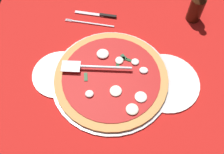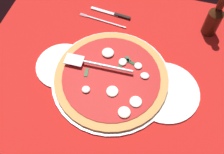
% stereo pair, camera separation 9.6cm
% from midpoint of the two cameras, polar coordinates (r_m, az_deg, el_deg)
% --- Properties ---
extents(ground_plane, '(1.07, 1.07, 0.01)m').
position_cam_midpoint_polar(ground_plane, '(0.96, -3.16, -2.47)').
color(ground_plane, red).
extents(checker_pattern, '(1.07, 1.07, 0.00)m').
position_cam_midpoint_polar(checker_pattern, '(0.96, -3.17, -2.34)').
color(checker_pattern, silver).
rests_on(checker_pattern, ground_plane).
extents(pizza_pan, '(0.45, 0.45, 0.01)m').
position_cam_midpoint_polar(pizza_pan, '(0.97, -2.81, -0.69)').
color(pizza_pan, '#B4B7B9').
rests_on(pizza_pan, ground_plane).
extents(dinner_plate_left, '(0.21, 0.21, 0.01)m').
position_cam_midpoint_polar(dinner_plate_left, '(1.01, -14.15, 0.41)').
color(dinner_plate_left, white).
rests_on(dinner_plate_left, ground_plane).
extents(dinner_plate_right, '(0.25, 0.25, 0.01)m').
position_cam_midpoint_polar(dinner_plate_right, '(0.97, 9.05, -1.41)').
color(dinner_plate_right, white).
rests_on(dinner_plate_right, ground_plane).
extents(pizza, '(0.42, 0.42, 0.03)m').
position_cam_midpoint_polar(pizza, '(0.96, -2.76, -0.36)').
color(pizza, '#D0904C').
rests_on(pizza, pizza_pan).
extents(pizza_server, '(0.26, 0.05, 0.01)m').
position_cam_midpoint_polar(pizza_server, '(0.96, -6.90, 2.00)').
color(pizza_server, silver).
rests_on(pizza_server, pizza).
extents(place_setting_far, '(0.23, 0.14, 0.01)m').
position_cam_midpoint_polar(place_setting_far, '(1.16, -6.27, 12.39)').
color(place_setting_far, white).
rests_on(place_setting_far, ground_plane).
extents(beer_bottle, '(0.06, 0.06, 0.21)m').
position_cam_midpoint_polar(beer_bottle, '(1.14, 16.02, 14.82)').
color(beer_bottle, '#3B1D0E').
rests_on(beer_bottle, ground_plane).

